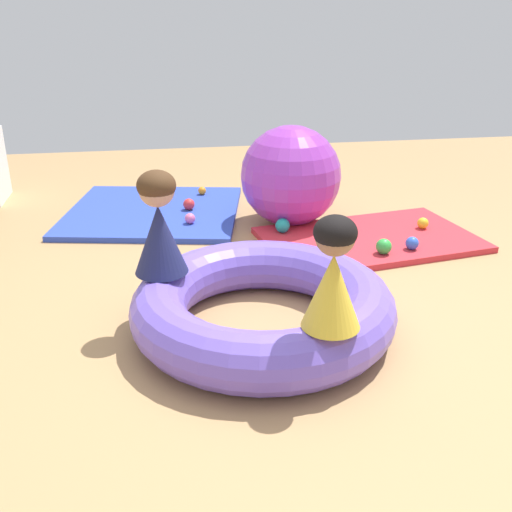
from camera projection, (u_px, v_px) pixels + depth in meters
The scene contains 15 objects.
ground_plane at pixel (257, 322), 2.97m from camera, with size 8.00×8.00×0.00m, color tan.
gym_mat_center_rear at pixel (153, 212), 4.50m from camera, with size 1.25×1.21×0.04m, color #2D47B7.
gym_mat_far_right at pixel (369, 240), 3.96m from camera, with size 1.38×0.85×0.04m, color red.
inflatable_cushion at pixel (263, 306), 2.84m from camera, with size 1.26×1.26×0.27m, color #7056D1.
child_in_navy at pixel (159, 224), 2.79m from camera, with size 0.33×0.33×0.50m.
child_in_yellow at pixel (333, 274), 2.31m from camera, with size 0.31×0.31×0.47m.
play_ball_red at pixel (189, 204), 4.46m from camera, with size 0.09×0.09×0.09m, color red.
play_ball_teal at pixel (283, 226), 4.01m from camera, with size 0.10×0.10×0.10m, color teal.
play_ball_yellow at pixel (423, 223), 4.09m from camera, with size 0.08×0.08×0.08m, color yellow.
play_ball_pink at pixel (190, 218), 4.18m from camera, with size 0.07×0.07×0.07m, color pink.
play_ball_blue at pixel (412, 243), 3.74m from camera, with size 0.08×0.08×0.08m, color blue.
play_ball_green at pixel (384, 246), 3.67m from camera, with size 0.10×0.10×0.10m, color green.
play_ball_orange at pixel (202, 191), 4.83m from camera, with size 0.06×0.06×0.06m, color orange.
play_ball_red_second at pixel (158, 191), 4.74m from camera, with size 0.10×0.10×0.10m, color red.
exercise_ball_large at pixel (291, 176), 4.18m from camera, with size 0.71×0.71×0.71m, color purple.
Camera 1 is at (-0.43, -2.57, 1.46)m, focal length 41.87 mm.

